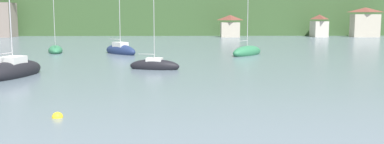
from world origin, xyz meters
name	(u,v)px	position (x,y,z in m)	size (l,w,h in m)	color
wooded_hillside	(165,5)	(-6.49, 171.51, 8.62)	(352.00, 58.71, 45.89)	#38562D
shore_building_west	(2,15)	(-44.43, 132.59, 5.31)	(5.43, 5.78, 10.94)	gray
shore_building_westcentral	(230,26)	(11.11, 131.65, 2.62)	(4.70, 3.80, 5.39)	#BCB29E
shore_building_central	(319,26)	(33.32, 132.30, 2.66)	(3.44, 5.17, 5.48)	beige
shore_building_eastcentral	(365,23)	(44.43, 131.51, 3.50)	(6.72, 3.51, 7.22)	#BCB29E
sailboat_mid_2	(13,71)	(-15.25, 63.37, 0.51)	(4.17, 8.03, 10.87)	black
sailboat_far_3	(55,50)	(-18.76, 87.88, 0.32)	(3.71, 6.46, 8.92)	#2D754C
sailboat_far_4	(154,66)	(-3.32, 68.22, 0.36)	(5.22, 2.49, 7.68)	black
sailboat_far_5	(120,50)	(-9.12, 85.41, 0.49)	(5.75, 6.19, 10.25)	navy
sailboat_far_8	(247,52)	(8.10, 83.26, 0.40)	(5.67, 6.61, 10.46)	#2D754C
mooring_buoy_near	(57,118)	(-7.07, 48.10, 0.00)	(0.59, 0.59, 0.59)	yellow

